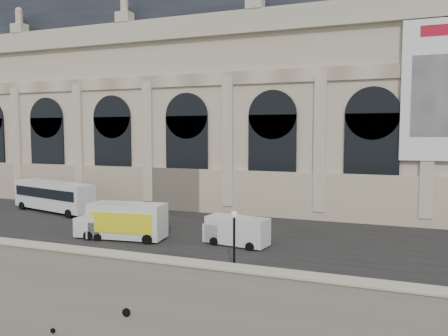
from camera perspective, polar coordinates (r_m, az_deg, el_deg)
The scene contains 9 objects.
quay at distance 62.06m, azimuth 3.81°, elevation -6.60°, with size 160.00×70.00×6.00m, color gray.
street at distance 42.17m, azimuth -4.46°, elevation -7.82°, with size 160.00×24.00×0.06m, color #2D2D2D.
parapet at distance 30.78m, azimuth -15.25°, elevation -11.60°, with size 160.00×1.40×1.21m.
museum at distance 59.17m, azimuth -2.90°, elevation 9.13°, with size 69.00×18.70×29.10m.
bus_left at distance 53.45m, azimuth -21.38°, elevation -3.36°, with size 12.08×5.31×3.49m.
van_b at distance 38.80m, azimuth -14.00°, elevation -7.39°, with size 5.26×3.03×2.21m.
van_c at distance 35.73m, azimuth 1.29°, elevation -8.19°, with size 5.50×2.82×2.34m.
box_truck at distance 38.56m, azimuth -13.10°, elevation -6.78°, with size 7.96×3.44×3.12m.
lamp_right at distance 27.75m, azimuth 1.33°, elevation -10.00°, with size 0.44×0.44×4.28m.
Camera 1 is at (17.39, -23.31, 15.19)m, focal length 35.00 mm.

